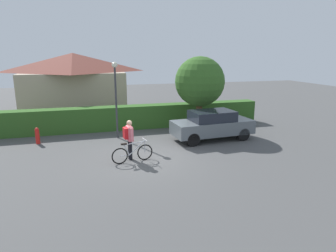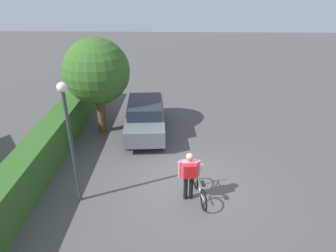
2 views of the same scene
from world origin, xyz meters
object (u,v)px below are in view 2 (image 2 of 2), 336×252
at_px(parked_car_near, 145,116).
at_px(tree_kerbside, 97,72).
at_px(bicycle, 199,188).
at_px(street_lamp, 69,128).
at_px(person_rider, 189,173).

height_order(parked_car_near, tree_kerbside, tree_kerbside).
bearing_deg(bicycle, street_lamp, 93.50).
relative_size(parked_car_near, street_lamp, 1.08).
distance_m(parked_car_near, person_rider, 4.82).
bearing_deg(street_lamp, tree_kerbside, 4.15).
bearing_deg(person_rider, street_lamp, 92.43).
distance_m(parked_car_near, bicycle, 4.89).
xyz_separation_m(street_lamp, tree_kerbside, (4.65, 0.34, 0.22)).
relative_size(parked_car_near, bicycle, 2.44).
height_order(parked_car_near, person_rider, person_rider).
height_order(person_rider, street_lamp, street_lamp).
height_order(parked_car_near, bicycle, parked_car_near).
distance_m(parked_car_near, tree_kerbside, 2.77).
distance_m(bicycle, person_rider, 0.73).
bearing_deg(street_lamp, person_rider, -87.57).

